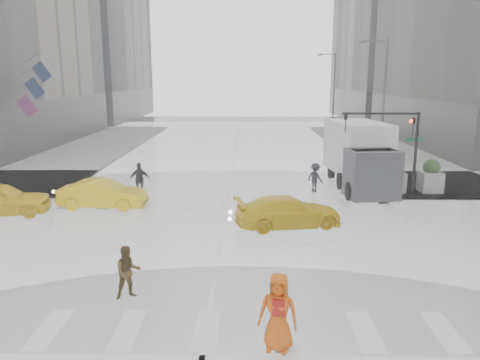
{
  "coord_description": "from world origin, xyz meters",
  "views": [
    {
      "loc": [
        1.0,
        -16.72,
        6.26
      ],
      "look_at": [
        0.74,
        2.0,
        2.13
      ],
      "focal_mm": 35.0,
      "sensor_mm": 36.0,
      "label": 1
    }
  ],
  "objects_px": {
    "pedestrian_orange": "(278,312)",
    "box_truck": "(361,154)",
    "taxi_mid": "(103,194)",
    "pedestrian_brown": "(128,272)",
    "traffic_signal_pole": "(398,136)"
  },
  "relations": [
    {
      "from": "taxi_mid",
      "to": "pedestrian_brown",
      "type": "bearing_deg",
      "value": -156.85
    },
    {
      "from": "pedestrian_orange",
      "to": "taxi_mid",
      "type": "relative_size",
      "value": 0.45
    },
    {
      "from": "pedestrian_brown",
      "to": "pedestrian_orange",
      "type": "height_order",
      "value": "pedestrian_orange"
    },
    {
      "from": "taxi_mid",
      "to": "box_truck",
      "type": "xyz_separation_m",
      "value": [
        13.5,
        4.34,
        1.29
      ]
    },
    {
      "from": "pedestrian_brown",
      "to": "taxi_mid",
      "type": "relative_size",
      "value": 0.37
    },
    {
      "from": "pedestrian_brown",
      "to": "box_truck",
      "type": "relative_size",
      "value": 0.22
    },
    {
      "from": "traffic_signal_pole",
      "to": "pedestrian_brown",
      "type": "height_order",
      "value": "traffic_signal_pole"
    },
    {
      "from": "traffic_signal_pole",
      "to": "pedestrian_brown",
      "type": "relative_size",
      "value": 2.86
    },
    {
      "from": "pedestrian_orange",
      "to": "taxi_mid",
      "type": "bearing_deg",
      "value": 137.62
    },
    {
      "from": "pedestrian_orange",
      "to": "box_truck",
      "type": "distance_m",
      "value": 17.4
    },
    {
      "from": "box_truck",
      "to": "traffic_signal_pole",
      "type": "bearing_deg",
      "value": -53.16
    },
    {
      "from": "pedestrian_orange",
      "to": "pedestrian_brown",
      "type": "bearing_deg",
      "value": 163.1
    },
    {
      "from": "taxi_mid",
      "to": "box_truck",
      "type": "height_order",
      "value": "box_truck"
    },
    {
      "from": "pedestrian_brown",
      "to": "box_truck",
      "type": "height_order",
      "value": "box_truck"
    },
    {
      "from": "traffic_signal_pole",
      "to": "taxi_mid",
      "type": "distance_m",
      "value": 15.47
    }
  ]
}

